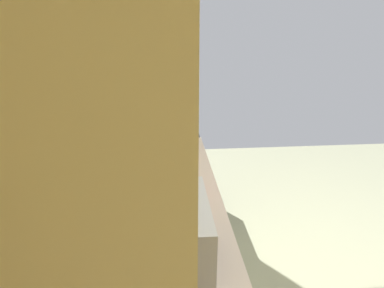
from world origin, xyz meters
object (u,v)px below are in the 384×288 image
(bowl, at_px, (180,155))
(kettle, at_px, (185,182))
(oven_range, at_px, (167,168))
(microwave, at_px, (165,229))

(bowl, xyz_separation_m, kettle, (-0.54, -0.00, 0.04))
(bowl, bearing_deg, oven_range, 7.57)
(oven_range, relative_size, microwave, 2.12)
(kettle, bearing_deg, bowl, 0.00)
(microwave, bearing_deg, bowl, -6.27)
(bowl, distance_m, kettle, 0.54)
(microwave, height_order, bowl, microwave)
(oven_range, bearing_deg, kettle, -175.53)
(oven_range, bearing_deg, bowl, -172.43)
(microwave, distance_m, kettle, 0.60)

